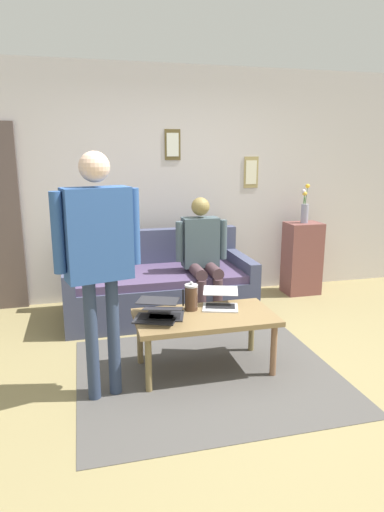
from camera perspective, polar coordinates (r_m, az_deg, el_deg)
The scene contains 13 objects.
ground_plane at distance 3.65m, azimuth 3.83°, elevation -15.22°, with size 7.68×7.68×0.00m, color olive.
area_rug at distance 3.67m, azimuth 2.08°, elevation -14.93°, with size 2.04×1.76×0.01m, color #4A4744.
back_wall at distance 5.35m, azimuth -3.28°, elevation 9.12°, with size 7.04×0.11×2.70m.
couch at distance 4.83m, azimuth -4.36°, elevation -4.01°, with size 1.96×0.93×0.88m.
coffee_table at distance 3.58m, azimuth 1.69°, elevation -8.38°, with size 1.12×0.59×0.47m.
laptop_left at distance 3.74m, azimuth 3.67°, elevation -5.85°, with size 0.38×0.41×0.13m.
laptop_center at distance 3.48m, azimuth -3.57°, elevation -7.37°, with size 0.38×0.43×0.15m.
laptop_right at distance 3.50m, azimuth -4.61°, elevation -7.23°, with size 0.42×0.42×0.12m.
french_press at distance 3.64m, azimuth -0.11°, elevation -5.31°, with size 0.13×0.11×0.25m.
side_shelf at distance 5.67m, azimuth 13.95°, elevation -0.28°, with size 0.42×0.32×0.89m.
flower_vase at distance 5.56m, azimuth 14.29°, elevation 5.98°, with size 0.10×0.09×0.47m.
person_standing at distance 3.06m, azimuth -11.97°, elevation 1.27°, with size 0.60×0.30×1.75m.
person_seated at distance 4.60m, azimuth 1.34°, elevation 0.60°, with size 0.55×0.51×1.28m.
Camera 1 is at (1.01, 3.04, 1.74)m, focal length 31.12 mm.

